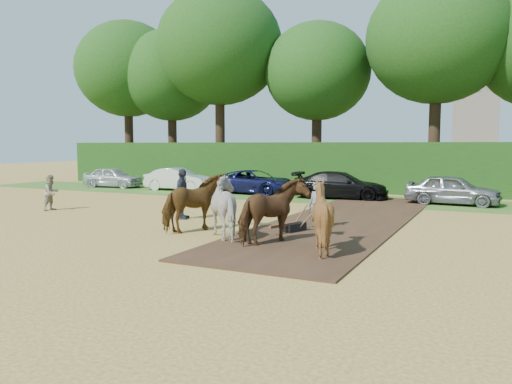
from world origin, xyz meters
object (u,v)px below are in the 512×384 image
at_px(spectator_far, 182,194).
at_px(church, 479,53).
at_px(spectator_near, 51,193).
at_px(parked_cars, 356,186).
at_px(plough_team, 254,209).

height_order(spectator_far, church, church).
height_order(spectator_near, spectator_far, spectator_far).
bearing_deg(parked_cars, church, 84.46).
bearing_deg(parked_cars, spectator_far, -114.02).
distance_m(parked_cars, church, 42.92).
bearing_deg(church, spectator_near, -106.34).
relative_size(plough_team, church, 0.25).
height_order(plough_team, church, church).
bearing_deg(spectator_far, parked_cars, -40.65).
bearing_deg(church, spectator_far, -99.29).
xyz_separation_m(spectator_near, plough_team, (11.03, -2.37, 0.17)).
bearing_deg(plough_team, parked_cars, 90.53).
xyz_separation_m(plough_team, parked_cars, (-0.11, 12.35, -0.25)).
xyz_separation_m(parked_cars, church, (3.95, 40.71, 13.03)).
relative_size(spectator_far, church, 0.07).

